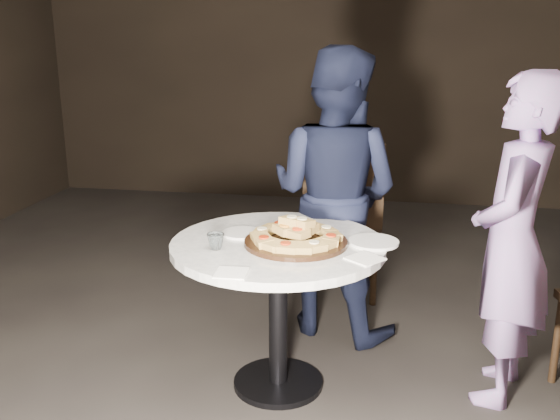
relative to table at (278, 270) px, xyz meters
name	(u,v)px	position (x,y,z in m)	size (l,w,h in m)	color
floor	(302,395)	(0.12, -0.07, -0.58)	(7.00, 7.00, 0.00)	black
table	(278,270)	(0.00, 0.00, 0.00)	(1.19, 1.19, 0.71)	black
serving_board	(296,242)	(0.08, -0.02, 0.14)	(0.45, 0.45, 0.02)	black
focaccia_pile	(296,234)	(0.08, -0.02, 0.18)	(0.40, 0.39, 0.11)	#AF8944
plate_left	(242,233)	(-0.18, 0.08, 0.14)	(0.18, 0.18, 0.01)	white
plate_right	(374,242)	(0.41, 0.05, 0.14)	(0.22, 0.22, 0.01)	white
water_glass	(216,241)	(-0.24, -0.14, 0.17)	(0.07, 0.07, 0.07)	silver
napkin_near	(231,273)	(-0.11, -0.40, 0.13)	(0.12, 0.12, 0.01)	white
napkin_far	(365,259)	(0.38, -0.16, 0.13)	(0.13, 0.13, 0.01)	white
chair_far	(342,209)	(0.20, 1.06, 0.00)	(0.51, 0.53, 0.99)	black
diner_navy	(334,194)	(0.19, 0.65, 0.19)	(0.74, 0.58, 1.53)	black
diner_teal	(512,242)	(1.00, 0.12, 0.15)	(0.53, 0.35, 1.45)	#866CAA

